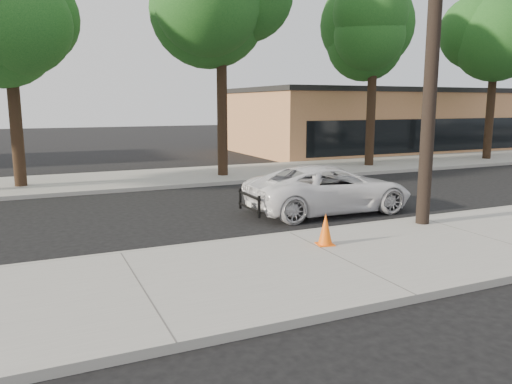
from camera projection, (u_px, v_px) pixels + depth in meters
ground at (254, 220)px, 13.97m from camera, size 120.00×120.00×0.00m
near_sidewalk at (340, 261)px, 10.10m from camera, size 90.00×4.40×0.15m
far_sidewalk at (174, 177)px, 21.58m from camera, size 90.00×5.00×0.15m
curb_near at (289, 235)px, 12.07m from camera, size 90.00×0.12×0.16m
building_main at (371, 121)px, 34.45m from camera, size 18.00×10.00×4.00m
utility_pole at (433, 42)px, 12.18m from camera, size 1.40×0.34×9.00m
tree_b at (13, 20)px, 17.77m from camera, size 4.34×4.20×8.45m
tree_c at (227, 13)px, 20.51m from camera, size 4.96×4.80×9.55m
tree_d at (379, 38)px, 24.12m from camera, size 4.50×4.35×8.75m
tree_e at (501, 39)px, 27.12m from camera, size 4.80×4.65×9.25m
police_cruiser at (330, 189)px, 14.92m from camera, size 5.09×2.42×1.40m
traffic_cone at (325, 230)px, 10.94m from camera, size 0.43×0.43×0.71m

